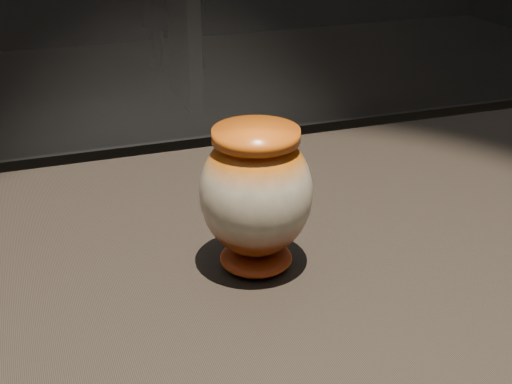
% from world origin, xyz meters
% --- Properties ---
extents(main_vase, '(0.14, 0.14, 0.18)m').
position_xyz_m(main_vase, '(0.13, -0.01, 1.00)').
color(main_vase, maroon).
rests_on(main_vase, display_plinth).
extents(back_shelf, '(2.00, 0.60, 0.90)m').
position_xyz_m(back_shelf, '(0.01, 3.37, 0.64)').
color(back_shelf, black).
rests_on(back_shelf, ground).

